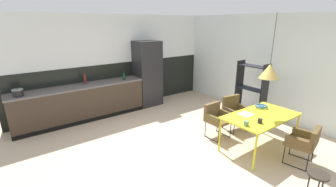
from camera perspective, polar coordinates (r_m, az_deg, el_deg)
ground_plane at (r=4.82m, az=5.21°, el=-13.57°), size 8.37×8.37×0.00m
back_wall_splashback_dark at (r=7.06m, az=-11.80°, el=2.17°), size 6.05×0.12×1.34m
back_wall_panel_upper at (r=6.84m, az=-12.50°, el=13.03°), size 6.05×0.12×1.34m
side_wall_right at (r=6.61m, az=25.38°, el=5.79°), size 0.12×6.44×2.67m
kitchen_counter at (r=6.39m, az=-20.52°, el=-2.15°), size 3.28×0.63×0.92m
refrigerator_column at (r=7.01m, az=-5.09°, el=4.92°), size 0.73×0.60×1.94m
dining_table at (r=4.89m, az=22.02°, el=-5.48°), size 1.51×0.86×0.73m
armchair_by_stool at (r=5.22m, az=11.81°, el=-5.42°), size 0.50×0.48×0.75m
armchair_far_side at (r=4.79m, az=30.95°, el=-9.93°), size 0.56×0.55×0.73m
armchair_facing_counter at (r=5.67m, az=15.95°, el=-3.67°), size 0.55×0.54×0.80m
fruit_bowl at (r=5.26m, az=22.07°, el=-2.90°), size 0.26×0.26×0.06m
open_book at (r=4.79m, az=18.73°, el=-4.90°), size 0.24×0.24×0.02m
mug_glass_clear at (r=4.48m, az=21.82°, el=-6.30°), size 0.12×0.08×0.08m
mug_tall_blue at (r=4.29m, az=18.79°, el=-6.99°), size 0.13×0.09×0.09m
cooking_pot at (r=5.97m, az=-33.15°, el=0.16°), size 0.22×0.22×0.18m
bottle_spice_small at (r=6.51m, az=-10.83°, el=4.13°), size 0.06×0.06×0.25m
bottle_oil_tall at (r=6.35m, az=-19.85°, el=3.26°), size 0.07×0.07×0.28m
side_stool at (r=4.05m, az=33.14°, el=-16.93°), size 0.28×0.28×0.43m
open_shelf_unit at (r=6.25m, az=19.84°, el=0.41°), size 0.30×0.76×1.52m
pendant_lamp_over_table_near at (r=4.60m, az=23.82°, el=5.09°), size 0.36×0.36×1.15m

